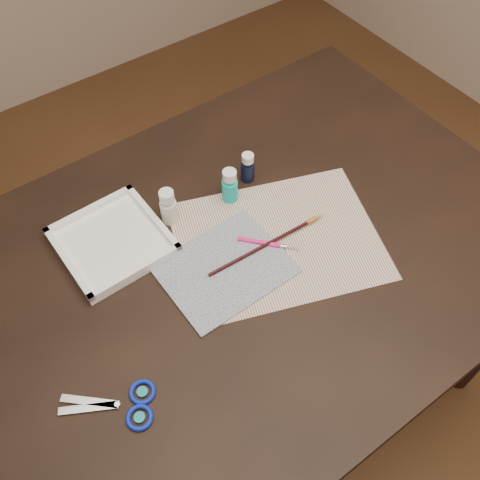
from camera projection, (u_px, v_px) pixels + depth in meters
ground at (240, 389)px, 1.73m from camera, size 3.50×3.50×0.02m
table at (240, 335)px, 1.42m from camera, size 1.30×0.90×0.75m
paper at (278, 240)px, 1.14m from camera, size 0.51×0.45×0.00m
canvas at (225, 268)px, 1.09m from camera, size 0.25×0.20×0.00m
paint_bottle_white at (168, 206)px, 1.14m from camera, size 0.05×0.05×0.09m
paint_bottle_cyan at (230, 186)px, 1.17m from camera, size 0.04×0.04×0.09m
paint_bottle_navy at (248, 167)px, 1.21m from camera, size 0.04×0.04×0.08m
paintbrush at (269, 243)px, 1.12m from camera, size 0.30×0.02×0.01m
craft_knife at (269, 244)px, 1.12m from camera, size 0.10×0.11×0.01m
scissors at (107, 408)px, 0.92m from camera, size 0.21×0.17×0.01m
palette_tray at (112, 241)px, 1.12m from camera, size 0.22×0.22×0.03m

